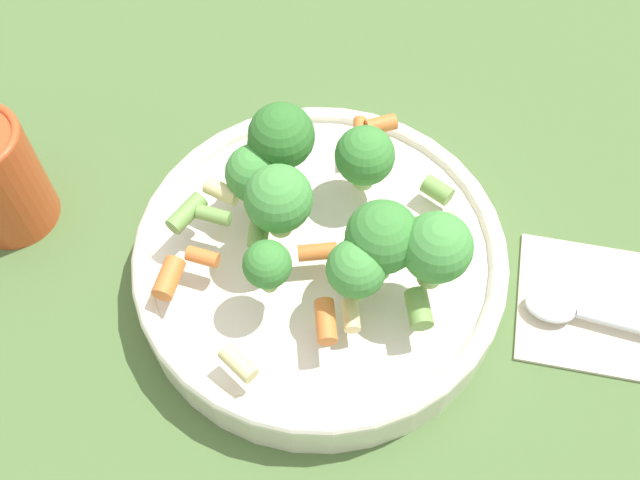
# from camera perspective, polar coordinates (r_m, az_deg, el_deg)

# --- Properties ---
(ground_plane) EXTENTS (3.00, 3.00, 0.00)m
(ground_plane) POSITION_cam_1_polar(r_m,az_deg,el_deg) (0.55, 0.00, -2.85)
(ground_plane) COLOR #4C6B38
(bowl) EXTENTS (0.26, 0.26, 0.04)m
(bowl) POSITION_cam_1_polar(r_m,az_deg,el_deg) (0.53, 0.00, -1.63)
(bowl) COLOR silver
(bowl) RESTS_ON ground_plane
(pasta_salad) EXTENTS (0.20, 0.21, 0.08)m
(pasta_salad) POSITION_cam_1_polar(r_m,az_deg,el_deg) (0.48, 0.69, 2.72)
(pasta_salad) COLOR #8CB766
(pasta_salad) RESTS_ON bowl
(napkin) EXTENTS (0.17, 0.11, 0.01)m
(napkin) POSITION_cam_1_polar(r_m,az_deg,el_deg) (0.58, 22.63, -5.40)
(napkin) COLOR beige
(napkin) RESTS_ON ground_plane
(spoon) EXTENTS (0.18, 0.04, 0.01)m
(spoon) POSITION_cam_1_polar(r_m,az_deg,el_deg) (0.56, 20.85, -5.73)
(spoon) COLOR silver
(spoon) RESTS_ON napkin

